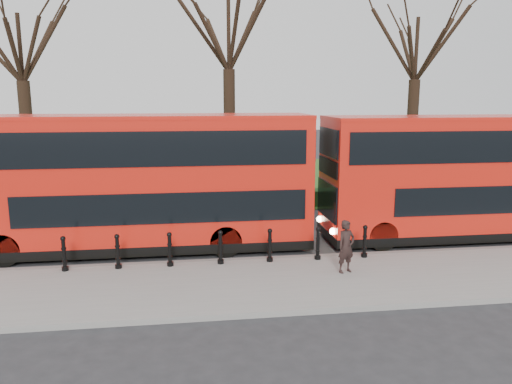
{
  "coord_description": "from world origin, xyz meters",
  "views": [
    {
      "loc": [
        -0.21,
        -15.99,
        5.23
      ],
      "look_at": [
        2.07,
        0.5,
        2.0
      ],
      "focal_mm": 35.0,
      "sensor_mm": 36.0,
      "label": 1
    }
  ],
  "objects": [
    {
      "name": "ground",
      "position": [
        0.0,
        0.0,
        0.0
      ],
      "size": [
        120.0,
        120.0,
        0.0
      ],
      "primitive_type": "plane",
      "color": "#28282B",
      "rests_on": "ground"
    },
    {
      "name": "pavement",
      "position": [
        0.0,
        -3.0,
        0.07
      ],
      "size": [
        60.0,
        4.0,
        0.15
      ],
      "primitive_type": "cube",
      "color": "gray",
      "rests_on": "ground"
    },
    {
      "name": "kerb",
      "position": [
        0.0,
        -1.0,
        0.07
      ],
      "size": [
        60.0,
        0.25,
        0.16
      ],
      "primitive_type": "cube",
      "color": "slate",
      "rests_on": "ground"
    },
    {
      "name": "grass_verge",
      "position": [
        0.0,
        15.0,
        0.03
      ],
      "size": [
        60.0,
        18.0,
        0.06
      ],
      "primitive_type": "cube",
      "color": "#2A511B",
      "rests_on": "ground"
    },
    {
      "name": "hedge",
      "position": [
        0.0,
        6.8,
        0.4
      ],
      "size": [
        60.0,
        0.9,
        0.8
      ],
      "primitive_type": "cube",
      "color": "black",
      "rests_on": "ground"
    },
    {
      "name": "yellow_line_outer",
      "position": [
        0.0,
        -0.7,
        0.01
      ],
      "size": [
        60.0,
        0.1,
        0.01
      ],
      "primitive_type": "cube",
      "color": "yellow",
      "rests_on": "ground"
    },
    {
      "name": "yellow_line_inner",
      "position": [
        0.0,
        -0.5,
        0.01
      ],
      "size": [
        60.0,
        0.1,
        0.01
      ],
      "primitive_type": "cube",
      "color": "yellow",
      "rests_on": "ground"
    },
    {
      "name": "tree_left",
      "position": [
        -8.0,
        10.0,
        7.83
      ],
      "size": [
        6.9,
        6.9,
        10.78
      ],
      "color": "black",
      "rests_on": "ground"
    },
    {
      "name": "tree_mid",
      "position": [
        2.0,
        10.0,
        8.65
      ],
      "size": [
        7.61,
        7.61,
        11.9
      ],
      "color": "black",
      "rests_on": "ground"
    },
    {
      "name": "tree_right",
      "position": [
        12.0,
        10.0,
        8.02
      ],
      "size": [
        7.06,
        7.06,
        11.04
      ],
      "color": "black",
      "rests_on": "ground"
    },
    {
      "name": "bollard_row",
      "position": [
        0.72,
        -1.35,
        0.65
      ],
      "size": [
        9.33,
        0.15,
        1.0
      ],
      "color": "black",
      "rests_on": "pavement"
    },
    {
      "name": "bus_lead",
      "position": [
        -1.86,
        0.91,
        2.32
      ],
      "size": [
        11.55,
        2.65,
        4.6
      ],
      "color": "red",
      "rests_on": "ground"
    },
    {
      "name": "bus_rear",
      "position": [
        10.31,
        0.82,
        2.27
      ],
      "size": [
        11.32,
        2.6,
        4.5
      ],
      "color": "red",
      "rests_on": "ground"
    },
    {
      "name": "pedestrian",
      "position": [
        4.29,
        -2.6,
        0.93
      ],
      "size": [
        0.66,
        0.55,
        1.55
      ],
      "primitive_type": "imported",
      "rotation": [
        0.0,
        0.0,
        0.37
      ],
      "color": "black",
      "rests_on": "pavement"
    }
  ]
}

